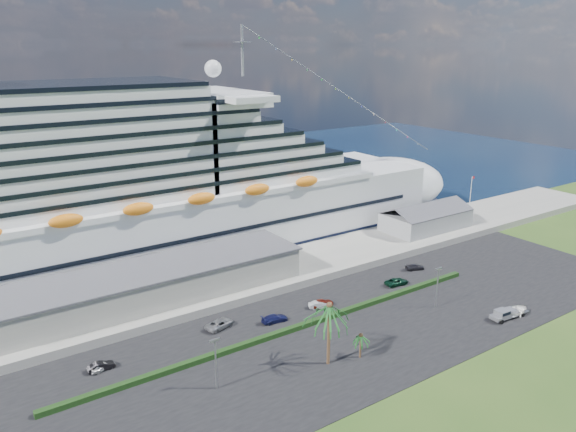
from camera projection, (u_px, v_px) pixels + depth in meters
ground at (390, 356)px, 92.74m from camera, size 420.00×420.00×0.00m
asphalt_lot at (347, 329)px, 101.39m from camera, size 140.00×38.00×0.12m
wharf at (262, 274)px, 124.01m from camera, size 240.00×20.00×1.80m
water at (126, 193)px, 195.23m from camera, size 420.00×160.00×0.02m
cruise_ship at (124, 196)px, 126.66m from camera, size 191.00×38.00×54.00m
terminal_building at (153, 282)px, 109.28m from camera, size 61.00×15.00×6.30m
port_shed at (426, 219)px, 151.14m from camera, size 24.00×12.31×7.37m
flagpole at (471, 195)px, 159.77m from camera, size 1.08×0.16×12.00m
hedge at (295, 328)px, 100.85m from camera, size 88.00×1.10×0.90m
lamp_post_left at (216, 358)px, 82.33m from camera, size 1.60×0.35×8.27m
lamp_post_right at (438, 283)px, 108.31m from camera, size 1.60×0.35×8.27m
palm_tall at (329, 312)px, 87.79m from camera, size 8.82×8.82×11.13m
palm_short at (361, 338)px, 91.20m from camera, size 3.53×3.53×4.56m
parked_car_0 at (102, 366)px, 88.48m from camera, size 4.34×2.44×1.39m
parked_car_1 at (101, 366)px, 88.38m from camera, size 4.28×1.56×1.40m
parked_car_2 at (220, 324)px, 101.62m from camera, size 6.11×4.05×1.56m
parked_car_3 at (275, 318)px, 103.78m from camera, size 5.22×2.59×1.46m
parked_car_4 at (322, 303)px, 109.89m from camera, size 4.81×2.46×1.57m
parked_car_5 at (320, 305)px, 109.27m from camera, size 4.51×3.10×1.41m
parked_car_6 at (397, 282)px, 119.82m from camera, size 5.52×3.01×1.47m
parked_car_7 at (415, 267)px, 127.93m from camera, size 4.85×3.19×1.31m
pickup_truck at (504, 314)px, 104.68m from camera, size 6.00×2.61×2.06m
boat_trailer at (518, 310)px, 106.16m from camera, size 6.14×3.96×1.77m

